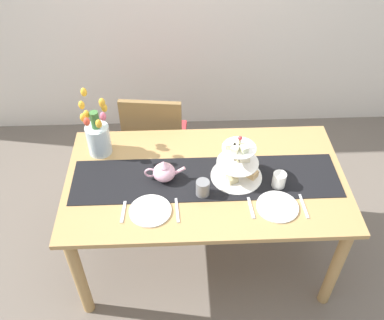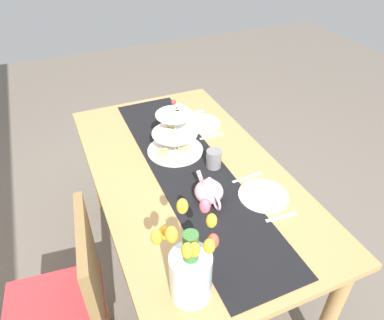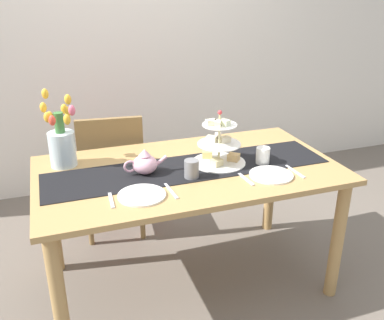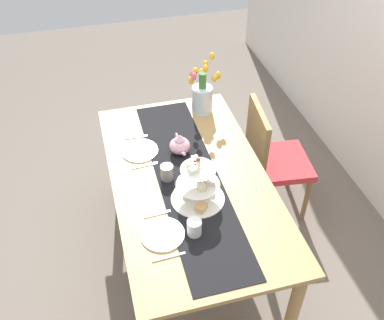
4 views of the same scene
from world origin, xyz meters
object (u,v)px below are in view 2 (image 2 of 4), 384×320
at_px(fork_right, 212,136).
at_px(mug_white_text, 174,120).
at_px(tiered_cake_stand, 174,136).
at_px(mug_grey, 214,159).
at_px(knife_left, 247,177).
at_px(dining_table, 188,186).
at_px(dinner_plate_left, 263,196).
at_px(chair_left, 69,301).
at_px(teapot, 209,191).
at_px(knife_right, 192,113).
at_px(fork_left, 281,217).
at_px(dinner_plate_right, 201,124).
at_px(tulip_vase, 191,268).

relative_size(fork_right, mug_white_text, 1.58).
bearing_deg(tiered_cake_stand, mug_white_text, -20.64).
bearing_deg(fork_right, mug_grey, 156.22).
relative_size(knife_left, mug_white_text, 1.79).
relative_size(dining_table, dinner_plate_left, 7.12).
relative_size(chair_left, teapot, 3.82).
relative_size(chair_left, tiered_cake_stand, 2.99).
xyz_separation_m(fork_right, mug_white_text, (0.18, 0.16, 0.04)).
xyz_separation_m(fork_right, knife_right, (0.29, 0.00, 0.00)).
distance_m(dinner_plate_left, knife_right, 0.84).
distance_m(knife_left, knife_right, 0.69).
bearing_deg(teapot, dinner_plate_left, -107.07).
bearing_deg(dinner_plate_left, chair_left, 90.50).
bearing_deg(fork_left, mug_white_text, 10.41).
bearing_deg(fork_left, knife_left, 0.00).
relative_size(fork_left, dinner_plate_right, 0.65).
height_order(fork_right, mug_white_text, mug_white_text).
height_order(teapot, dinner_plate_right, teapot).
distance_m(tulip_vase, fork_left, 0.55).
bearing_deg(chair_left, fork_left, -98.44).
bearing_deg(chair_left, dining_table, -64.49).
bearing_deg(dinner_plate_left, knife_left, 0.00).
bearing_deg(mug_white_text, dinner_plate_right, -101.82).
relative_size(teapot, dinner_plate_left, 1.04).
xyz_separation_m(chair_left, dinner_plate_right, (0.70, -0.92, 0.26)).
relative_size(teapot, tulip_vase, 0.57).
relative_size(chair_left, fork_right, 6.07).
height_order(knife_left, dinner_plate_right, dinner_plate_right).
bearing_deg(dinner_plate_right, chair_left, 127.20).
bearing_deg(dinner_plate_right, tulip_vase, 153.76).
distance_m(chair_left, mug_white_text, 1.10).
distance_m(dinner_plate_left, mug_grey, 0.31).
bearing_deg(tulip_vase, dinner_plate_right, -26.24).
distance_m(chair_left, knife_left, 0.97).
xyz_separation_m(tiered_cake_stand, fork_right, (0.05, -0.25, -0.10)).
xyz_separation_m(teapot, knife_left, (0.07, -0.24, -0.06)).
height_order(dining_table, mug_white_text, mug_white_text).
bearing_deg(teapot, tiered_cake_stand, 0.52).
relative_size(chair_left, knife_right, 5.35).
relative_size(dining_table, fork_right, 10.91).
distance_m(tulip_vase, dinner_plate_right, 1.14).
xyz_separation_m(tulip_vase, knife_left, (0.47, -0.50, -0.13)).
bearing_deg(fork_left, tulip_vase, 109.51).
relative_size(tulip_vase, mug_white_text, 4.41).
xyz_separation_m(teapot, fork_left, (-0.22, -0.24, -0.06)).
distance_m(teapot, knife_right, 0.80).
relative_size(teapot, dinner_plate_right, 1.04).
height_order(mug_grey, mug_white_text, mug_grey).
relative_size(dining_table, chair_left, 1.80).
bearing_deg(tulip_vase, teapot, -32.99).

